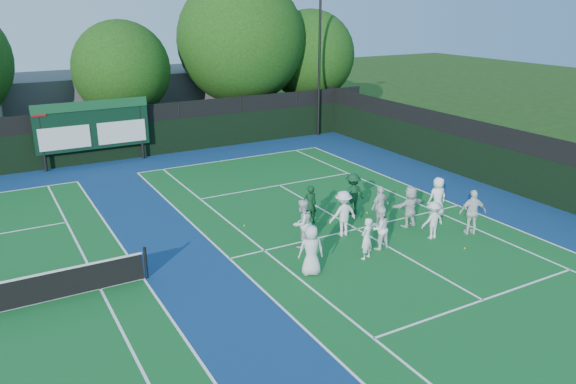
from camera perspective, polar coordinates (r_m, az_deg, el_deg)
ground at (r=21.64m, az=8.57°, el=-4.65°), size 120.00×120.00×0.00m
court_apron at (r=19.67m, az=-7.36°, el=-7.07°), size 34.00×32.00×0.01m
near_court at (r=22.37m, az=7.01°, el=-3.76°), size 11.05×23.85×0.01m
back_fence at (r=32.96m, az=-17.51°, el=5.34°), size 34.00×0.08×3.00m
divider_fence_right at (r=28.01m, az=22.18°, el=2.53°), size 0.08×32.00×3.00m
scoreboard at (r=32.20m, az=-19.25°, el=6.38°), size 6.00×0.21×3.55m
clubhouse at (r=41.39m, az=-14.63°, el=9.11°), size 18.00×6.00×4.00m
light_pole_right at (r=37.11m, az=3.25°, el=15.31°), size 1.20×0.30×10.12m
tree_c at (r=36.29m, az=-16.33°, el=11.65°), size 5.86×5.86×7.57m
tree_d at (r=38.79m, az=-4.65°, el=14.82°), size 8.45×8.45×10.33m
tree_e at (r=41.44m, az=2.36°, el=13.51°), size 6.38×6.38×8.09m
tennis_ball_2 at (r=21.46m, az=17.52°, el=-5.48°), size 0.07×0.07×0.07m
tennis_ball_3 at (r=22.54m, az=-4.46°, el=-3.42°), size 0.07×0.07×0.07m
tennis_ball_4 at (r=24.05m, az=8.04°, el=-2.10°), size 0.07×0.07×0.07m
tennis_ball_5 at (r=22.90m, az=9.30°, el=-3.26°), size 0.07×0.07×0.07m
player_front_0 at (r=18.37m, az=2.37°, el=-5.92°), size 0.97×0.79×1.71m
player_front_1 at (r=19.66m, az=7.98°, el=-4.71°), size 0.64×0.54×1.51m
player_front_2 at (r=20.51m, az=9.30°, el=-3.64°), size 0.80×0.64×1.59m
player_front_3 at (r=21.82m, az=14.50°, el=-2.78°), size 0.98×0.59×1.47m
player_front_4 at (r=22.60m, az=18.25°, el=-1.96°), size 1.13×0.82×1.78m
player_back_0 at (r=20.35m, az=1.44°, el=-3.22°), size 1.05×0.93×1.82m
player_back_1 at (r=21.43m, az=5.61°, el=-2.19°), size 1.17×0.68×1.79m
player_back_2 at (r=22.58m, az=9.33°, el=-1.42°), size 1.04×0.61×1.66m
player_back_3 at (r=22.74m, az=12.29°, el=-1.43°), size 1.59×0.60×1.68m
player_back_4 at (r=24.08m, az=14.96°, el=-0.49°), size 0.89×0.64×1.69m
coach_left at (r=22.50m, az=2.24°, el=-1.31°), size 0.63×0.46×1.61m
coach_right at (r=23.65m, az=6.59°, el=-0.19°), size 1.17×0.70×1.78m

